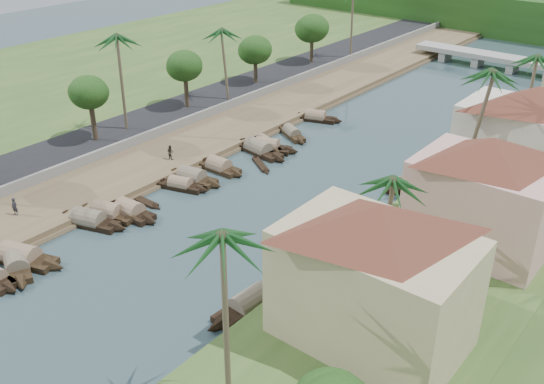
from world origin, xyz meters
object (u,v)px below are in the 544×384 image
Objects in this scene: sampan_0 at (16,264)px; person_near at (15,207)px; building_near at (374,274)px; bridge at (496,59)px.

person_near is at bearing 172.73° from sampan_0.
sampan_0 is at bearing -160.97° from building_near.
bridge is at bearing 107.82° from sampan_0.
building_near reaches higher than sampan_0.
bridge is 84.11m from sampan_0.
bridge is 3.45× the size of sampan_0.
building_near is 1.83× the size of sampan_0.
sampan_0 is 8.12m from person_near.
person_near is at bearing -101.23° from bridge.
person_near is (-34.77, -5.48, -4.70)m from building_near.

